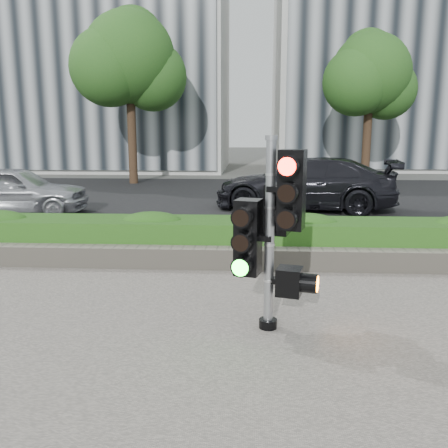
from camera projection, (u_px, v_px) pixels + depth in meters
The scene contains 13 objects.
ground at pixel (207, 314), 5.90m from camera, with size 120.00×120.00×0.00m, color #51514C.
sidewalk at pixel (175, 442), 3.44m from camera, with size 16.00×11.00×0.03m, color #9E9389.
road at pixel (235, 199), 15.69m from camera, with size 60.00×13.00×0.02m, color black.
curb at pixel (222, 248), 8.97m from camera, with size 60.00×0.25×0.12m, color gray.
stone_wall at pixel (217, 258), 7.72m from camera, with size 12.00×0.32×0.34m, color gray.
hedge at pixel (220, 239), 8.32m from camera, with size 12.00×1.00×0.68m, color #43942D.
building_left at pixel (88, 38), 27.47m from camera, with size 16.00×9.00×15.00m, color #B7B7B2.
building_right at pixel (426, 67), 28.60m from camera, with size 18.00×10.00×12.00m, color #B7B7B2.
tree_left at pixel (129, 61), 19.43m from camera, with size 4.61×4.03×7.34m.
tree_right at pixel (370, 76), 19.95m from camera, with size 4.10×3.58×6.53m.
traffic_signal at pixel (273, 225), 5.19m from camera, with size 0.79×0.64×2.16m.
car_silver at pixel (14, 190), 12.67m from camera, with size 1.55×3.85×1.31m, color #B9BBC1.
car_dark at pixel (305, 184), 13.46m from camera, with size 2.06×5.08×1.47m, color black.
Camera 1 is at (0.53, -5.55, 2.24)m, focal length 38.00 mm.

